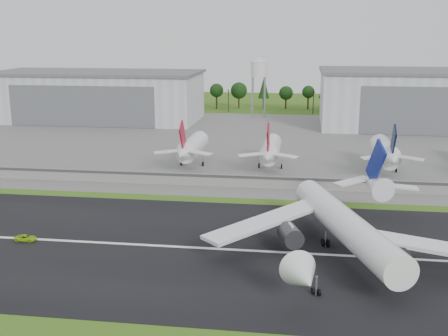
# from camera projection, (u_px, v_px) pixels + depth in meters

# --- Properties ---
(ground) EXTENTS (600.00, 600.00, 0.00)m
(ground) POSITION_uv_depth(u_px,v_px,m) (202.00, 270.00, 99.74)
(ground) COLOR #315714
(ground) RESTS_ON ground
(runway) EXTENTS (320.00, 60.00, 0.10)m
(runway) POSITION_uv_depth(u_px,v_px,m) (211.00, 249.00, 109.35)
(runway) COLOR black
(runway) RESTS_ON ground
(runway_centerline) EXTENTS (220.00, 1.00, 0.02)m
(runway_centerline) POSITION_uv_depth(u_px,v_px,m) (211.00, 248.00, 109.33)
(runway_centerline) COLOR white
(runway_centerline) RESTS_ON runway
(apron) EXTENTS (320.00, 150.00, 0.10)m
(apron) POSITION_uv_depth(u_px,v_px,m) (258.00, 142.00, 215.18)
(apron) COLOR slate
(apron) RESTS_ON ground
(blast_fence) EXTENTS (240.00, 0.61, 3.50)m
(blast_fence) POSITION_uv_depth(u_px,v_px,m) (238.00, 181.00, 152.21)
(blast_fence) COLOR gray
(blast_fence) RESTS_ON ground
(hangar_west) EXTENTS (97.00, 44.00, 23.20)m
(hangar_west) POSITION_uv_depth(u_px,v_px,m) (98.00, 96.00, 266.54)
(hangar_west) COLOR silver
(hangar_west) RESTS_ON ground
(hangar_east) EXTENTS (102.00, 47.00, 25.20)m
(hangar_east) POSITION_uv_depth(u_px,v_px,m) (437.00, 99.00, 245.22)
(hangar_east) COLOR silver
(hangar_east) RESTS_ON ground
(water_tower) EXTENTS (8.40, 8.40, 29.40)m
(water_tower) POSITION_uv_depth(u_px,v_px,m) (259.00, 67.00, 272.60)
(water_tower) COLOR #99999E
(water_tower) RESTS_ON ground
(utility_poles) EXTENTS (230.00, 3.00, 12.00)m
(utility_poles) POSITION_uv_depth(u_px,v_px,m) (270.00, 113.00, 292.16)
(utility_poles) COLOR black
(utility_poles) RESTS_ON ground
(treeline) EXTENTS (320.00, 16.00, 22.00)m
(treeline) POSITION_uv_depth(u_px,v_px,m) (272.00, 109.00, 306.59)
(treeline) COLOR black
(treeline) RESTS_ON ground
(main_airliner) EXTENTS (54.51, 57.88, 18.17)m
(main_airliner) POSITION_uv_depth(u_px,v_px,m) (345.00, 232.00, 104.36)
(main_airliner) COLOR white
(main_airliner) RESTS_ON runway
(ground_vehicle) EXTENTS (4.51, 2.23, 1.23)m
(ground_vehicle) POSITION_uv_depth(u_px,v_px,m) (26.00, 238.00, 113.23)
(ground_vehicle) COLOR #94C417
(ground_vehicle) RESTS_ON runway
(parked_jet_red_a) EXTENTS (7.36, 31.29, 16.70)m
(parked_jet_red_a) POSITION_uv_depth(u_px,v_px,m) (191.00, 148.00, 174.29)
(parked_jet_red_a) COLOR white
(parked_jet_red_a) RESTS_ON ground
(parked_jet_red_b) EXTENTS (7.36, 31.29, 16.58)m
(parked_jet_red_b) POSITION_uv_depth(u_px,v_px,m) (270.00, 150.00, 170.94)
(parked_jet_red_b) COLOR white
(parked_jet_red_b) RESTS_ON ground
(parked_jet_navy) EXTENTS (7.36, 31.29, 16.91)m
(parked_jet_navy) POSITION_uv_depth(u_px,v_px,m) (386.00, 153.00, 166.24)
(parked_jet_navy) COLOR white
(parked_jet_navy) RESTS_ON ground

